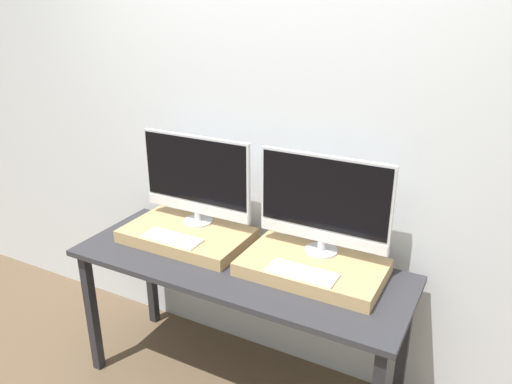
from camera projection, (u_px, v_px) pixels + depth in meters
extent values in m
cube|color=silver|center=(273.00, 147.00, 2.66)|extent=(8.00, 0.04, 2.60)
cube|color=#2D2D33|center=(238.00, 265.00, 2.54)|extent=(1.75, 0.64, 0.03)
cube|color=#232328|center=(92.00, 313.00, 2.83)|extent=(0.05, 0.05, 0.76)
cube|color=#232328|center=(151.00, 271.00, 3.25)|extent=(0.05, 0.05, 0.76)
cube|color=#232328|center=(403.00, 349.00, 2.54)|extent=(0.05, 0.05, 0.76)
cube|color=tan|center=(187.00, 235.00, 2.75)|extent=(0.69, 0.41, 0.07)
cylinder|color=silver|center=(198.00, 221.00, 2.82)|extent=(0.16, 0.16, 0.01)
cylinder|color=silver|center=(198.00, 216.00, 2.81)|extent=(0.04, 0.04, 0.05)
cube|color=silver|center=(196.00, 175.00, 2.72)|extent=(0.67, 0.02, 0.44)
cube|color=black|center=(194.00, 171.00, 2.70)|extent=(0.64, 0.00, 0.36)
cube|color=silver|center=(196.00, 208.00, 2.78)|extent=(0.66, 0.00, 0.06)
cube|color=silver|center=(172.00, 238.00, 2.62)|extent=(0.33, 0.13, 0.01)
cube|color=silver|center=(172.00, 237.00, 2.62)|extent=(0.32, 0.11, 0.00)
cube|color=tan|center=(312.00, 267.00, 2.42)|extent=(0.69, 0.41, 0.07)
cylinder|color=silver|center=(321.00, 250.00, 2.50)|extent=(0.16, 0.16, 0.01)
cylinder|color=silver|center=(322.00, 245.00, 2.49)|extent=(0.04, 0.04, 0.05)
cube|color=silver|center=(324.00, 200.00, 2.40)|extent=(0.67, 0.02, 0.44)
cube|color=black|center=(323.00, 195.00, 2.37)|extent=(0.64, 0.00, 0.36)
cube|color=silver|center=(321.00, 237.00, 2.46)|extent=(0.66, 0.00, 0.06)
cube|color=silver|center=(302.00, 273.00, 2.30)|extent=(0.33, 0.13, 0.01)
cube|color=silver|center=(302.00, 271.00, 2.30)|extent=(0.32, 0.11, 0.00)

